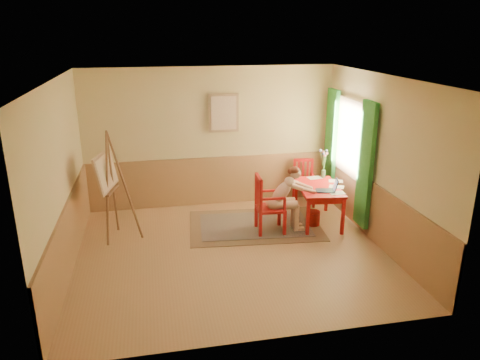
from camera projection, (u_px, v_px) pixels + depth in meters
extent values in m
cube|color=tan|center=(232.00, 253.00, 7.46)|extent=(5.00, 4.50, 0.02)
cube|color=white|center=(230.00, 77.00, 6.56)|extent=(5.00, 4.50, 0.02)
cube|color=#DDC787|center=(211.00, 138.00, 9.11)|extent=(5.00, 0.02, 2.80)
cube|color=#DDC787|center=(268.00, 232.00, 4.91)|extent=(5.00, 0.02, 2.80)
cube|color=#DDC787|center=(60.00, 181.00, 6.54)|extent=(0.02, 4.50, 2.80)
cube|color=#DDC787|center=(381.00, 162.00, 7.47)|extent=(0.02, 4.50, 2.80)
cube|color=#A77C53|center=(212.00, 181.00, 9.37)|extent=(5.00, 0.04, 1.00)
cube|color=#A77C53|center=(69.00, 237.00, 6.83)|extent=(0.04, 4.50, 1.00)
cube|color=#A77C53|center=(374.00, 212.00, 7.75)|extent=(0.04, 4.50, 1.00)
cube|color=white|center=(351.00, 138.00, 8.44)|extent=(0.02, 1.00, 1.30)
cube|color=#A5815E|center=(350.00, 138.00, 8.44)|extent=(0.03, 1.12, 1.42)
cube|color=#389147|center=(365.00, 165.00, 7.80)|extent=(0.08, 0.45, 2.20)
cube|color=#389147|center=(331.00, 144.00, 9.25)|extent=(0.08, 0.45, 2.20)
cube|color=#A5815E|center=(224.00, 113.00, 8.95)|extent=(0.60, 0.04, 0.76)
cube|color=beige|center=(224.00, 113.00, 8.93)|extent=(0.50, 0.02, 0.66)
cube|color=#8C7251|center=(255.00, 225.00, 8.45)|extent=(2.53, 1.81, 0.01)
cube|color=#191733|center=(255.00, 225.00, 8.44)|extent=(2.10, 1.37, 0.01)
cube|color=red|center=(319.00, 187.00, 8.38)|extent=(0.86, 1.28, 0.04)
cube|color=red|center=(319.00, 191.00, 8.40)|extent=(0.74, 1.16, 0.10)
cube|color=red|center=(308.00, 218.00, 7.95)|extent=(0.06, 0.06, 0.68)
cube|color=red|center=(343.00, 217.00, 7.99)|extent=(0.06, 0.06, 0.68)
cube|color=red|center=(296.00, 196.00, 8.99)|extent=(0.06, 0.06, 0.68)
cube|color=red|center=(327.00, 195.00, 9.04)|extent=(0.06, 0.06, 0.68)
cube|color=red|center=(270.00, 208.00, 8.07)|extent=(0.51, 0.49, 0.05)
cube|color=red|center=(260.00, 226.00, 7.92)|extent=(0.06, 0.06, 0.43)
cube|color=red|center=(284.00, 224.00, 7.99)|extent=(0.06, 0.06, 0.43)
cube|color=red|center=(256.00, 217.00, 8.31)|extent=(0.06, 0.06, 0.43)
cube|color=red|center=(279.00, 215.00, 8.37)|extent=(0.06, 0.06, 0.43)
cube|color=red|center=(261.00, 196.00, 7.75)|extent=(0.06, 0.06, 0.58)
cube|color=red|center=(256.00, 188.00, 8.13)|extent=(0.06, 0.06, 0.58)
cube|color=red|center=(259.00, 178.00, 7.86)|extent=(0.07, 0.47, 0.06)
cube|color=red|center=(260.00, 195.00, 7.85)|extent=(0.03, 0.05, 0.47)
cube|color=red|center=(259.00, 193.00, 7.95)|extent=(0.03, 0.05, 0.47)
cube|color=red|center=(257.00, 191.00, 8.05)|extent=(0.03, 0.05, 0.47)
cube|color=red|center=(273.00, 199.00, 7.80)|extent=(0.43, 0.06, 0.04)
cube|color=red|center=(285.00, 204.00, 7.86)|extent=(0.04, 0.04, 0.23)
cube|color=red|center=(268.00, 191.00, 8.18)|extent=(0.43, 0.06, 0.04)
cube|color=red|center=(279.00, 196.00, 8.25)|extent=(0.04, 0.04, 0.23)
cube|color=red|center=(304.00, 186.00, 9.36)|extent=(0.48, 0.49, 0.04)
cube|color=red|center=(293.00, 193.00, 9.60)|extent=(0.05, 0.05, 0.38)
cube|color=red|center=(296.00, 199.00, 9.24)|extent=(0.05, 0.05, 0.38)
cube|color=red|center=(311.00, 192.00, 9.61)|extent=(0.05, 0.05, 0.38)
cube|color=red|center=(314.00, 199.00, 9.25)|extent=(0.05, 0.05, 0.38)
cube|color=red|center=(294.00, 171.00, 9.45)|extent=(0.05, 0.05, 0.51)
cube|color=red|center=(312.00, 170.00, 9.45)|extent=(0.05, 0.05, 0.51)
cube|color=red|center=(304.00, 160.00, 9.38)|extent=(0.41, 0.12, 0.06)
cube|color=red|center=(299.00, 171.00, 9.45)|extent=(0.05, 0.03, 0.42)
cube|color=red|center=(303.00, 171.00, 9.45)|extent=(0.05, 0.03, 0.42)
cube|color=red|center=(307.00, 171.00, 9.46)|extent=(0.05, 0.03, 0.42)
cube|color=red|center=(296.00, 176.00, 9.28)|extent=(0.10, 0.38, 0.03)
cube|color=red|center=(297.00, 183.00, 9.14)|extent=(0.04, 0.04, 0.20)
cube|color=red|center=(313.00, 176.00, 9.29)|extent=(0.10, 0.38, 0.03)
cube|color=red|center=(315.00, 183.00, 9.15)|extent=(0.04, 0.04, 0.20)
ellipsoid|color=beige|center=(274.00, 204.00, 8.07)|extent=(0.28, 0.35, 0.22)
cylinder|color=beige|center=(286.00, 205.00, 8.02)|extent=(0.43, 0.17, 0.15)
cylinder|color=beige|center=(283.00, 202.00, 8.18)|extent=(0.43, 0.17, 0.15)
cylinder|color=beige|center=(296.00, 218.00, 8.13)|extent=(0.11, 0.11, 0.48)
cylinder|color=beige|center=(294.00, 214.00, 8.29)|extent=(0.11, 0.11, 0.48)
cube|color=beige|center=(299.00, 229.00, 8.21)|extent=(0.20, 0.09, 0.07)
cube|color=beige|center=(296.00, 225.00, 8.37)|extent=(0.20, 0.09, 0.07)
ellipsoid|color=beige|center=(282.00, 192.00, 8.02)|extent=(0.47, 0.30, 0.50)
ellipsoid|color=beige|center=(290.00, 182.00, 7.99)|extent=(0.20, 0.29, 0.17)
sphere|color=beige|center=(296.00, 173.00, 7.95)|extent=(0.20, 0.20, 0.19)
ellipsoid|color=#572414|center=(295.00, 170.00, 7.93)|extent=(0.19, 0.19, 0.14)
sphere|color=#572414|center=(290.00, 171.00, 7.92)|extent=(0.10, 0.10, 0.10)
cylinder|color=beige|center=(297.00, 187.00, 7.88)|extent=(0.22, 0.11, 0.14)
cylinder|color=beige|center=(308.00, 190.00, 7.96)|extent=(0.29, 0.12, 0.16)
sphere|color=beige|center=(302.00, 189.00, 7.90)|extent=(0.09, 0.09, 0.08)
sphere|color=beige|center=(314.00, 192.00, 8.02)|extent=(0.07, 0.07, 0.07)
cylinder|color=beige|center=(293.00, 182.00, 8.15)|extent=(0.21, 0.10, 0.14)
cylinder|color=beige|center=(304.00, 186.00, 8.18)|extent=(0.29, 0.15, 0.16)
sphere|color=beige|center=(297.00, 183.00, 8.18)|extent=(0.09, 0.09, 0.08)
sphere|color=beige|center=(311.00, 189.00, 8.19)|extent=(0.07, 0.07, 0.07)
cube|color=#1E2338|center=(325.00, 191.00, 8.12)|extent=(0.36, 0.29, 0.02)
cube|color=#2D3342|center=(325.00, 190.00, 8.12)|extent=(0.31, 0.23, 0.00)
cube|color=#1E2338|center=(336.00, 185.00, 8.08)|extent=(0.12, 0.23, 0.21)
cube|color=#99BFF2|center=(335.00, 185.00, 8.08)|extent=(0.09, 0.19, 0.17)
cube|color=white|center=(337.00, 193.00, 8.02)|extent=(0.27, 0.19, 0.00)
cube|color=white|center=(336.00, 181.00, 8.65)|extent=(0.32, 0.27, 0.00)
cube|color=white|center=(314.00, 178.00, 8.84)|extent=(0.29, 0.22, 0.00)
cube|color=white|center=(336.00, 187.00, 8.34)|extent=(0.32, 0.29, 0.00)
cylinder|color=#3F724C|center=(323.00, 174.00, 8.86)|extent=(0.09, 0.09, 0.15)
cylinder|color=#3F7233|center=(322.00, 161.00, 8.83)|extent=(0.05, 0.12, 0.39)
sphere|color=#728CD8|center=(320.00, 150.00, 8.82)|extent=(0.06, 0.06, 0.06)
cylinder|color=#3F7233|center=(323.00, 161.00, 8.74)|extent=(0.06, 0.08, 0.41)
sphere|color=pink|center=(323.00, 152.00, 8.64)|extent=(0.04, 0.04, 0.04)
cylinder|color=#3F7233|center=(324.00, 163.00, 8.82)|extent=(0.03, 0.04, 0.30)
sphere|color=pink|center=(325.00, 156.00, 8.78)|extent=(0.05, 0.05, 0.05)
cylinder|color=#3F7233|center=(323.00, 162.00, 8.73)|extent=(0.07, 0.11, 0.38)
sphere|color=#728CD8|center=(323.00, 154.00, 8.62)|extent=(0.06, 0.06, 0.05)
cylinder|color=#3F7233|center=(325.00, 162.00, 8.83)|extent=(0.09, 0.08, 0.34)
sphere|color=pink|center=(327.00, 153.00, 8.82)|extent=(0.05, 0.05, 0.05)
cylinder|color=#3F7233|center=(325.00, 162.00, 8.81)|extent=(0.05, 0.05, 0.34)
sphere|color=pink|center=(326.00, 153.00, 8.78)|extent=(0.05, 0.05, 0.04)
cylinder|color=#3F7233|center=(325.00, 161.00, 8.83)|extent=(0.08, 0.09, 0.39)
sphere|color=#728CD8|center=(326.00, 151.00, 8.81)|extent=(0.05, 0.05, 0.05)
cylinder|color=#AC1E18|center=(313.00, 218.00, 8.43)|extent=(0.34, 0.34, 0.28)
cylinder|color=brown|center=(107.00, 189.00, 7.54)|extent=(0.17, 0.34, 1.91)
cylinder|color=brown|center=(113.00, 183.00, 7.83)|extent=(0.06, 0.35, 1.91)
cylinder|color=brown|center=(125.00, 186.00, 7.68)|extent=(0.49, 0.15, 1.91)
cylinder|color=brown|center=(109.00, 190.00, 7.71)|extent=(0.15, 0.53, 0.03)
cube|color=brown|center=(112.00, 190.00, 7.71)|extent=(0.19, 0.58, 0.03)
cube|color=#A5815E|center=(106.00, 171.00, 7.60)|extent=(0.33, 0.86, 0.64)
cube|color=beige|center=(107.00, 171.00, 7.60)|extent=(0.28, 0.77, 0.55)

